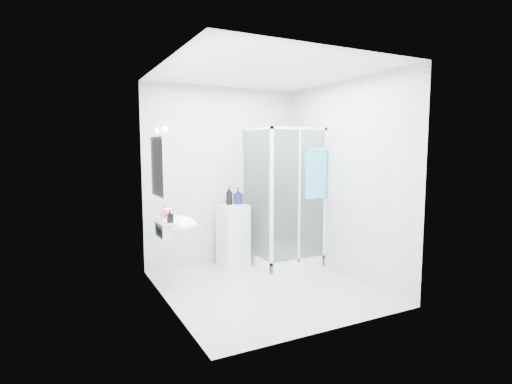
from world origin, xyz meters
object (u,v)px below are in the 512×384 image
soap_dispenser_orange (165,211)px  hand_towel (316,172)px  shampoo_bottle_a (229,196)px  shower_enclosure (281,235)px  wall_basin (176,225)px  storage_cabinet (233,236)px  soap_dispenser_black (170,216)px  shampoo_bottle_b (238,196)px

soap_dispenser_orange → hand_towel: bearing=-5.4°
shampoo_bottle_a → shower_enclosure: bearing=-20.9°
soap_dispenser_orange → wall_basin: bearing=-51.1°
storage_cabinet → soap_dispenser_black: bearing=-151.6°
shower_enclosure → soap_dispenser_orange: bearing=-173.3°
shower_enclosure → storage_cabinet: shower_enclosure is taller
shower_enclosure → hand_towel: shower_enclosure is taller
shower_enclosure → hand_towel: bearing=-50.8°
storage_cabinet → shampoo_bottle_a: size_ratio=3.38×
storage_cabinet → shampoo_bottle_b: shampoo_bottle_b is taller
wall_basin → shampoo_bottle_a: (0.96, 0.58, 0.24)m
wall_basin → shower_enclosure: bearing=10.8°
shower_enclosure → hand_towel: (0.33, -0.40, 0.93)m
wall_basin → soap_dispenser_black: (-0.11, -0.19, 0.14)m
shampoo_bottle_b → shower_enclosure: bearing=-25.7°
shampoo_bottle_b → soap_dispenser_black: shampoo_bottle_b is taller
wall_basin → hand_towel: bearing=-2.5°
hand_towel → shower_enclosure: bearing=129.2°
wall_basin → hand_towel: size_ratio=0.80×
soap_dispenser_orange → shower_enclosure: bearing=6.7°
shower_enclosure → storage_cabinet: (-0.65, 0.25, 0.00)m
hand_towel → soap_dispenser_orange: size_ratio=4.07×
shampoo_bottle_b → soap_dispenser_orange: size_ratio=1.38×
soap_dispenser_orange → shampoo_bottle_a: bearing=24.2°
wall_basin → hand_towel: 2.07m
shower_enclosure → soap_dispenser_black: bearing=-164.1°
shampoo_bottle_b → soap_dispenser_black: 1.44m
shampoo_bottle_a → soap_dispenser_orange: size_ratio=1.55×
wall_basin → soap_dispenser_orange: soap_dispenser_orange is taller
shower_enclosure → storage_cabinet: bearing=159.1°
soap_dispenser_black → hand_towel: bearing=2.8°
hand_towel → soap_dispenser_black: (-2.10, -0.10, -0.44)m
wall_basin → shampoo_bottle_b: bearing=28.1°
storage_cabinet → shampoo_bottle_a: 0.59m
wall_basin → shampoo_bottle_b: 1.26m
wall_basin → hand_towel: hand_towel is taller
shampoo_bottle_b → hand_towel: bearing=-37.1°
soap_dispenser_black → shower_enclosure: bearing=15.9°
wall_basin → soap_dispenser_black: size_ratio=3.78×
hand_towel → shampoo_bottle_b: hand_towel is taller
shower_enclosure → hand_towel: size_ratio=2.86×
storage_cabinet → soap_dispenser_orange: soap_dispenser_orange is taller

